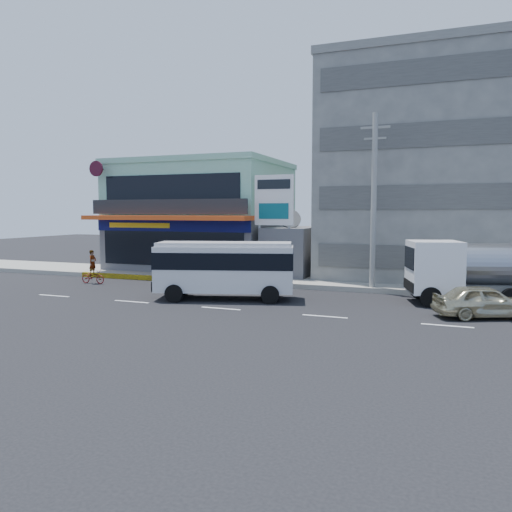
{
  "coord_description": "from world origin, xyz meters",
  "views": [
    {
      "loc": [
        9.86,
        -21.11,
        4.57
      ],
      "look_at": [
        0.37,
        3.68,
        2.2
      ],
      "focal_mm": 35.0,
      "sensor_mm": 36.0,
      "label": 1
    }
  ],
  "objects_px": {
    "sedan": "(484,301)",
    "satellite_dish": "(290,226)",
    "utility_pole_near": "(374,201)",
    "minibus": "(225,265)",
    "tanker_truck": "(485,271)",
    "shop_building": "(203,219)",
    "billboard": "(274,206)",
    "concrete_building": "(451,175)",
    "motorcycle_rider": "(93,273)"
  },
  "relations": [
    {
      "from": "billboard",
      "to": "utility_pole_near",
      "type": "xyz_separation_m",
      "value": [
        6.5,
        -1.8,
        0.22
      ]
    },
    {
      "from": "sedan",
      "to": "motorcycle_rider",
      "type": "distance_m",
      "value": 22.65
    },
    {
      "from": "billboard",
      "to": "sedan",
      "type": "height_order",
      "value": "billboard"
    },
    {
      "from": "billboard",
      "to": "sedan",
      "type": "bearing_deg",
      "value": -30.25
    },
    {
      "from": "minibus",
      "to": "motorcycle_rider",
      "type": "distance_m",
      "value": 10.48
    },
    {
      "from": "satellite_dish",
      "to": "minibus",
      "type": "xyz_separation_m",
      "value": [
        -0.88,
        -8.63,
        -1.79
      ]
    },
    {
      "from": "satellite_dish",
      "to": "tanker_truck",
      "type": "bearing_deg",
      "value": -24.46
    },
    {
      "from": "utility_pole_near",
      "to": "minibus",
      "type": "height_order",
      "value": "utility_pole_near"
    },
    {
      "from": "satellite_dish",
      "to": "motorcycle_rider",
      "type": "xyz_separation_m",
      "value": [
        -11.07,
        -6.45,
        -2.87
      ]
    },
    {
      "from": "sedan",
      "to": "minibus",
      "type": "bearing_deg",
      "value": 66.95
    },
    {
      "from": "utility_pole_near",
      "to": "tanker_truck",
      "type": "distance_m",
      "value": 6.87
    },
    {
      "from": "satellite_dish",
      "to": "tanker_truck",
      "type": "xyz_separation_m",
      "value": [
        11.67,
        -5.31,
        -1.9
      ]
    },
    {
      "from": "billboard",
      "to": "minibus",
      "type": "relative_size",
      "value": 0.92
    },
    {
      "from": "minibus",
      "to": "tanker_truck",
      "type": "bearing_deg",
      "value": 14.82
    },
    {
      "from": "minibus",
      "to": "tanker_truck",
      "type": "xyz_separation_m",
      "value": [
        12.55,
        3.32,
        -0.11
      ]
    },
    {
      "from": "utility_pole_near",
      "to": "minibus",
      "type": "relative_size",
      "value": 1.34
    },
    {
      "from": "sedan",
      "to": "satellite_dish",
      "type": "bearing_deg",
      "value": 30.19
    },
    {
      "from": "concrete_building",
      "to": "satellite_dish",
      "type": "height_order",
      "value": "concrete_building"
    },
    {
      "from": "satellite_dish",
      "to": "sedan",
      "type": "relative_size",
      "value": 0.36
    },
    {
      "from": "motorcycle_rider",
      "to": "billboard",
      "type": "bearing_deg",
      "value": 23.73
    },
    {
      "from": "minibus",
      "to": "sedan",
      "type": "xyz_separation_m",
      "value": [
        12.34,
        -0.15,
        -1.06
      ]
    },
    {
      "from": "utility_pole_near",
      "to": "tanker_truck",
      "type": "bearing_deg",
      "value": -16.76
    },
    {
      "from": "billboard",
      "to": "motorcycle_rider",
      "type": "distance_m",
      "value": 12.3
    },
    {
      "from": "sedan",
      "to": "tanker_truck",
      "type": "distance_m",
      "value": 3.6
    },
    {
      "from": "concrete_building",
      "to": "billboard",
      "type": "xyz_separation_m",
      "value": [
        -10.5,
        -5.8,
        -2.07
      ]
    },
    {
      "from": "shop_building",
      "to": "motorcycle_rider",
      "type": "distance_m",
      "value": 10.42
    },
    {
      "from": "sedan",
      "to": "motorcycle_rider",
      "type": "height_order",
      "value": "motorcycle_rider"
    },
    {
      "from": "minibus",
      "to": "tanker_truck",
      "type": "relative_size",
      "value": 0.91
    },
    {
      "from": "utility_pole_near",
      "to": "satellite_dish",
      "type": "bearing_deg",
      "value": 149.04
    },
    {
      "from": "shop_building",
      "to": "minibus",
      "type": "distance_m",
      "value": 13.77
    },
    {
      "from": "shop_building",
      "to": "utility_pole_near",
      "type": "distance_m",
      "value": 15.5
    },
    {
      "from": "shop_building",
      "to": "concrete_building",
      "type": "height_order",
      "value": "concrete_building"
    },
    {
      "from": "concrete_building",
      "to": "utility_pole_near",
      "type": "distance_m",
      "value": 8.79
    },
    {
      "from": "shop_building",
      "to": "billboard",
      "type": "relative_size",
      "value": 1.8
    },
    {
      "from": "shop_building",
      "to": "motorcycle_rider",
      "type": "xyz_separation_m",
      "value": [
        -3.07,
        -9.39,
        -3.29
      ]
    },
    {
      "from": "concrete_building",
      "to": "utility_pole_near",
      "type": "bearing_deg",
      "value": -117.76
    },
    {
      "from": "sedan",
      "to": "utility_pole_near",
      "type": "bearing_deg",
      "value": 24.17
    },
    {
      "from": "shop_building",
      "to": "utility_pole_near",
      "type": "xyz_separation_m",
      "value": [
        14.0,
        -6.55,
        1.15
      ]
    },
    {
      "from": "utility_pole_near",
      "to": "shop_building",
      "type": "bearing_deg",
      "value": 154.94
    },
    {
      "from": "concrete_building",
      "to": "motorcycle_rider",
      "type": "xyz_separation_m",
      "value": [
        -21.07,
        -10.45,
        -6.3
      ]
    },
    {
      "from": "utility_pole_near",
      "to": "motorcycle_rider",
      "type": "distance_m",
      "value": 17.87
    },
    {
      "from": "concrete_building",
      "to": "utility_pole_near",
      "type": "xyz_separation_m",
      "value": [
        -4.0,
        -7.6,
        -1.85
      ]
    },
    {
      "from": "shop_building",
      "to": "concrete_building",
      "type": "xyz_separation_m",
      "value": [
        18.0,
        1.05,
        3.0
      ]
    },
    {
      "from": "shop_building",
      "to": "utility_pole_near",
      "type": "height_order",
      "value": "utility_pole_near"
    },
    {
      "from": "satellite_dish",
      "to": "minibus",
      "type": "height_order",
      "value": "satellite_dish"
    },
    {
      "from": "utility_pole_near",
      "to": "tanker_truck",
      "type": "relative_size",
      "value": 1.21
    },
    {
      "from": "concrete_building",
      "to": "sedan",
      "type": "xyz_separation_m",
      "value": [
        1.46,
        -12.78,
        -6.28
      ]
    },
    {
      "from": "utility_pole_near",
      "to": "motorcycle_rider",
      "type": "height_order",
      "value": "utility_pole_near"
    },
    {
      "from": "billboard",
      "to": "shop_building",
      "type": "bearing_deg",
      "value": 147.68
    },
    {
      "from": "shop_building",
      "to": "tanker_truck",
      "type": "bearing_deg",
      "value": -22.76
    }
  ]
}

